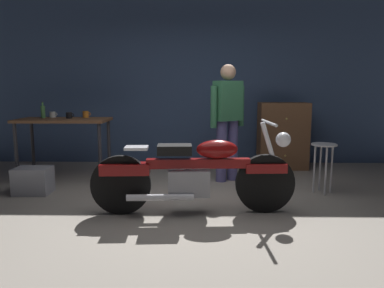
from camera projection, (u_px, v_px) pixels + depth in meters
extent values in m
plane|color=gray|center=(190.00, 213.00, 4.01)|extent=(12.00, 12.00, 0.00)
cube|color=#384C70|center=(194.00, 76.00, 6.54)|extent=(8.00, 0.12, 3.10)
cube|color=brown|center=(63.00, 120.00, 5.35)|extent=(1.30, 0.64, 0.04)
cylinder|color=#2D2D33|center=(16.00, 154.00, 5.17)|extent=(0.05, 0.05, 0.86)
cylinder|color=#2D2D33|center=(100.00, 154.00, 5.15)|extent=(0.05, 0.05, 0.86)
cylinder|color=#2D2D33|center=(33.00, 148.00, 5.69)|extent=(0.05, 0.05, 0.86)
cylinder|color=#2D2D33|center=(109.00, 148.00, 5.66)|extent=(0.05, 0.05, 0.86)
cylinder|color=black|center=(265.00, 184.00, 3.99)|extent=(0.64, 0.11, 0.64)
cylinder|color=black|center=(121.00, 185.00, 3.93)|extent=(0.64, 0.11, 0.64)
cube|color=maroon|center=(266.00, 168.00, 3.96)|extent=(0.45, 0.16, 0.10)
cube|color=maroon|center=(125.00, 169.00, 3.91)|extent=(0.53, 0.21, 0.12)
cube|color=gray|center=(189.00, 183.00, 3.96)|extent=(0.45, 0.26, 0.28)
cube|color=maroon|center=(198.00, 163.00, 3.93)|extent=(1.10, 0.16, 0.10)
ellipsoid|color=maroon|center=(217.00, 149.00, 3.91)|extent=(0.45, 0.24, 0.20)
cube|color=black|center=(175.00, 150.00, 3.90)|extent=(0.37, 0.26, 0.10)
cube|color=silver|center=(137.00, 148.00, 3.88)|extent=(0.25, 0.21, 0.03)
cylinder|color=silver|center=(272.00, 154.00, 3.94)|extent=(0.27, 0.06, 0.68)
cylinder|color=silver|center=(269.00, 123.00, 3.89)|extent=(0.07, 0.60, 0.03)
sphere|color=silver|center=(283.00, 140.00, 3.92)|extent=(0.16, 0.16, 0.16)
cylinder|color=silver|center=(160.00, 197.00, 3.83)|extent=(0.70, 0.11, 0.07)
cylinder|color=#52518B|center=(233.00, 150.00, 5.40)|extent=(0.15, 0.15, 0.88)
cylinder|color=#52518B|center=(221.00, 151.00, 5.30)|extent=(0.15, 0.15, 0.88)
cube|color=#33724C|center=(228.00, 101.00, 5.24)|extent=(0.44, 0.39, 0.56)
cylinder|color=#33724C|center=(241.00, 106.00, 5.37)|extent=(0.09, 0.09, 0.58)
cylinder|color=#33724C|center=(214.00, 107.00, 5.13)|extent=(0.09, 0.09, 0.58)
sphere|color=tan|center=(228.00, 72.00, 5.18)|extent=(0.22, 0.22, 0.22)
cylinder|color=#B2B2B7|center=(324.00, 145.00, 4.69)|extent=(0.32, 0.32, 0.02)
cylinder|color=#B2B2B7|center=(331.00, 169.00, 4.73)|extent=(0.02, 0.02, 0.62)
cylinder|color=#B2B2B7|center=(320.00, 167.00, 4.85)|extent=(0.02, 0.02, 0.62)
cylinder|color=#B2B2B7|center=(314.00, 169.00, 4.74)|extent=(0.02, 0.02, 0.62)
cylinder|color=#B2B2B7|center=(326.00, 171.00, 4.63)|extent=(0.02, 0.02, 0.62)
cube|color=brown|center=(283.00, 136.00, 6.17)|extent=(0.80, 0.44, 1.10)
sphere|color=tan|center=(287.00, 119.00, 5.90)|extent=(0.04, 0.04, 0.04)
sphere|color=tan|center=(286.00, 137.00, 5.95)|extent=(0.04, 0.04, 0.04)
sphere|color=tan|center=(285.00, 156.00, 5.99)|extent=(0.04, 0.04, 0.04)
cube|color=gray|center=(33.00, 181.00, 4.72)|extent=(0.44, 0.32, 0.34)
cylinder|color=orange|center=(86.00, 114.00, 5.54)|extent=(0.09, 0.09, 0.10)
torus|color=orange|center=(89.00, 114.00, 5.54)|extent=(0.05, 0.01, 0.05)
cylinder|color=white|center=(52.00, 115.00, 5.57)|extent=(0.09, 0.09, 0.09)
torus|color=white|center=(56.00, 114.00, 5.57)|extent=(0.05, 0.01, 0.05)
cylinder|color=black|center=(69.00, 115.00, 5.40)|extent=(0.09, 0.09, 0.09)
torus|color=black|center=(72.00, 115.00, 5.40)|extent=(0.05, 0.01, 0.05)
cylinder|color=#4C8C4C|center=(43.00, 112.00, 5.47)|extent=(0.06, 0.06, 0.18)
cylinder|color=#4C8C4C|center=(42.00, 104.00, 5.45)|extent=(0.03, 0.03, 0.05)
cylinder|color=black|center=(42.00, 102.00, 5.44)|extent=(0.03, 0.03, 0.01)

